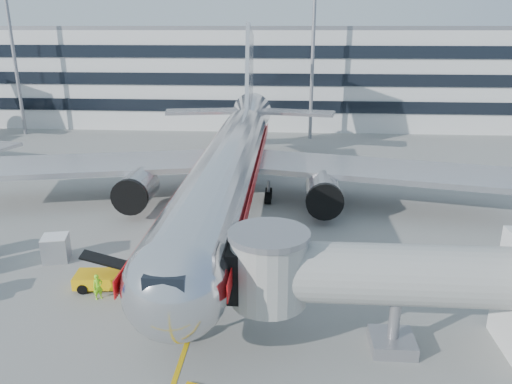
# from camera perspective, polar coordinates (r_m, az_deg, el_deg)

# --- Properties ---
(ground) EXTENTS (180.00, 180.00, 0.00)m
(ground) POSITION_cam_1_polar(r_m,az_deg,el_deg) (34.20, -5.10, -8.78)
(ground) COLOR gray
(ground) RESTS_ON ground
(lead_in_line) EXTENTS (0.25, 70.00, 0.01)m
(lead_in_line) POSITION_cam_1_polar(r_m,az_deg,el_deg) (43.24, -3.07, -2.72)
(lead_in_line) COLOR #E6B40C
(lead_in_line) RESTS_ON ground
(main_jet) EXTENTS (50.95, 48.70, 16.06)m
(main_jet) POSITION_cam_1_polar(r_m,az_deg,el_deg) (43.54, -2.90, 3.29)
(main_jet) COLOR silver
(main_jet) RESTS_ON ground
(jet_bridge) EXTENTS (17.80, 4.50, 7.00)m
(jet_bridge) POSITION_cam_1_polar(r_m,az_deg,el_deg) (25.92, 19.64, -9.64)
(jet_bridge) COLOR silver
(jet_bridge) RESTS_ON ground
(terminal) EXTENTS (150.00, 24.25, 15.60)m
(terminal) POSITION_cam_1_polar(r_m,az_deg,el_deg) (88.44, 0.67, 13.40)
(terminal) COLOR silver
(terminal) RESTS_ON ground
(light_mast_west) EXTENTS (2.40, 1.20, 25.45)m
(light_mast_west) POSITION_cam_1_polar(r_m,az_deg,el_deg) (82.41, -26.26, 16.16)
(light_mast_west) COLOR gray
(light_mast_west) RESTS_ON ground
(light_mast_centre) EXTENTS (2.40, 1.20, 25.45)m
(light_mast_centre) POSITION_cam_1_polar(r_m,az_deg,el_deg) (72.06, 6.59, 17.77)
(light_mast_centre) COLOR gray
(light_mast_centre) RESTS_ON ground
(belt_loader) EXTENTS (5.02, 2.15, 2.37)m
(belt_loader) POSITION_cam_1_polar(r_m,az_deg,el_deg) (32.83, -15.99, -9.39)
(belt_loader) COLOR #F8B70A
(belt_loader) RESTS_ON ground
(cargo_container_left) EXTENTS (2.04, 2.04, 1.79)m
(cargo_container_left) POSITION_cam_1_polar(r_m,az_deg,el_deg) (37.64, -21.90, -5.97)
(cargo_container_left) COLOR #A5A8AC
(cargo_container_left) RESTS_ON ground
(ramp_worker) EXTENTS (0.69, 0.65, 1.59)m
(ramp_worker) POSITION_cam_1_polar(r_m,az_deg,el_deg) (31.76, -17.62, -10.30)
(ramp_worker) COLOR #91FF1A
(ramp_worker) RESTS_ON ground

